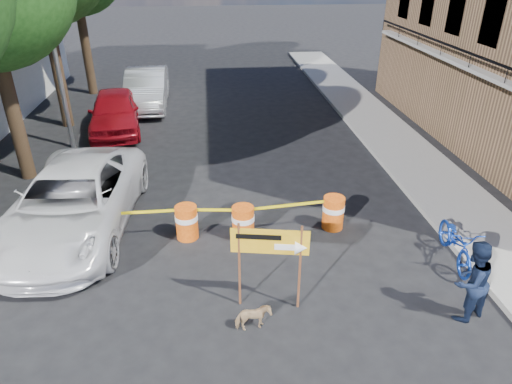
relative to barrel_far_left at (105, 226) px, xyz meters
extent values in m
plane|color=black|center=(3.55, -2.83, -0.47)|extent=(120.00, 120.00, 0.00)
cube|color=gray|center=(9.75, 3.17, -0.40)|extent=(2.40, 40.00, 0.15)
cylinder|color=#332316|center=(-3.25, 4.17, 1.91)|extent=(0.44, 0.44, 4.76)
cylinder|color=#332316|center=(-3.25, 9.17, 2.19)|extent=(0.44, 0.44, 5.32)
cylinder|color=#332316|center=(-3.25, 14.17, 1.99)|extent=(0.44, 0.44, 4.93)
cylinder|color=gray|center=(-2.45, 6.67, 3.53)|extent=(0.16, 0.16, 8.00)
cylinder|color=#CB400B|center=(0.00, 0.00, -0.02)|extent=(0.56, 0.56, 0.90)
cylinder|color=white|center=(0.00, 0.00, 0.13)|extent=(0.58, 0.58, 0.14)
cylinder|color=#CB400B|center=(2.03, 0.02, -0.02)|extent=(0.56, 0.56, 0.90)
cylinder|color=white|center=(2.03, 0.02, 0.13)|extent=(0.58, 0.58, 0.14)
cylinder|color=#CB400B|center=(3.45, -0.15, -0.02)|extent=(0.56, 0.56, 0.90)
cylinder|color=white|center=(3.45, -0.15, 0.13)|extent=(0.58, 0.58, 0.14)
cylinder|color=#CB400B|center=(5.86, 0.10, -0.02)|extent=(0.56, 0.56, 0.90)
cylinder|color=white|center=(5.86, 0.10, 0.13)|extent=(0.58, 0.58, 0.14)
cylinder|color=#592D19|center=(3.19, -2.63, 0.51)|extent=(0.05, 0.05, 1.97)
cylinder|color=#592D19|center=(4.38, -2.85, 0.51)|extent=(0.05, 0.05, 1.97)
cube|color=gold|center=(3.78, -2.74, 1.12)|extent=(1.51, 0.31, 0.55)
cube|color=white|center=(4.08, -2.82, 1.02)|extent=(0.43, 0.09, 0.13)
cone|color=white|center=(4.37, -2.87, 1.02)|extent=(0.29, 0.32, 0.28)
cube|color=black|center=(3.57, -2.72, 1.23)|extent=(0.86, 0.17, 0.11)
imported|color=black|center=(7.64, -3.46, 0.41)|extent=(1.05, 0.94, 1.77)
imported|color=#153CB2|center=(8.35, -1.63, 0.53)|extent=(0.84, 1.14, 2.00)
imported|color=tan|center=(3.39, -3.39, -0.18)|extent=(0.73, 0.42, 0.58)
imported|color=silver|center=(-0.85, 0.67, 0.38)|extent=(3.24, 6.32, 1.71)
imported|color=maroon|center=(-1.09, 8.37, 0.34)|extent=(2.47, 4.97, 1.63)
imported|color=silver|center=(-0.17, 11.58, 0.39)|extent=(1.95, 5.26, 1.72)
camera|label=1|loc=(2.76, -10.00, 6.07)|focal=32.00mm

